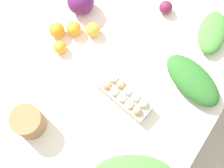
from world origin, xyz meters
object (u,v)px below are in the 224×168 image
at_px(egg_carton, 125,96).
at_px(paper_bag, 28,122).
at_px(cabbage_purple, 81,1).
at_px(orange_1, 57,30).
at_px(orange_2, 93,30).
at_px(greens_bunch_dandelion, 193,80).
at_px(beet_root, 166,8).
at_px(orange_3, 60,47).
at_px(greens_bunch_kale, 212,32).
at_px(orange_0, 74,29).

xyz_separation_m(egg_carton, paper_bag, (0.35, -0.29, 0.02)).
relative_size(cabbage_purple, orange_1, 1.76).
xyz_separation_m(egg_carton, orange_1, (-0.10, -0.48, -0.00)).
xyz_separation_m(orange_1, orange_2, (-0.11, 0.15, -0.00)).
distance_m(egg_carton, paper_bag, 0.46).
bearing_deg(greens_bunch_dandelion, cabbage_purple, -93.64).
bearing_deg(orange_2, greens_bunch_dandelion, 94.16).
bearing_deg(paper_bag, beet_root, 166.71).
xyz_separation_m(beet_root, orange_1, (0.43, -0.40, 0.00)).
relative_size(paper_bag, orange_1, 1.78).
distance_m(cabbage_purple, greens_bunch_dandelion, 0.70).
distance_m(beet_root, orange_2, 0.41).
xyz_separation_m(cabbage_purple, egg_carton, (0.29, 0.47, -0.03)).
height_order(egg_carton, orange_3, egg_carton).
height_order(paper_bag, orange_1, paper_bag).
height_order(egg_carton, orange_2, egg_carton).
relative_size(paper_bag, greens_bunch_kale, 0.56).
distance_m(cabbage_purple, beet_root, 0.45).
relative_size(greens_bunch_dandelion, greens_bunch_kale, 1.26).
distance_m(greens_bunch_kale, orange_2, 0.61).
bearing_deg(orange_3, cabbage_purple, -168.49).
bearing_deg(greens_bunch_kale, orange_2, -57.58).
bearing_deg(paper_bag, orange_1, -157.58).
bearing_deg(orange_1, egg_carton, 78.30).
distance_m(greens_bunch_kale, orange_1, 0.80).
xyz_separation_m(cabbage_purple, orange_3, (0.26, 0.05, -0.04)).
relative_size(paper_bag, greens_bunch_dandelion, 0.44).
bearing_deg(orange_0, greens_bunch_dandelion, 98.12).
bearing_deg(greens_bunch_kale, greens_bunch_dandelion, 8.35).
bearing_deg(greens_bunch_dandelion, greens_bunch_kale, -171.65).
height_order(orange_0, orange_1, orange_1).
distance_m(egg_carton, beet_root, 0.54).
distance_m(orange_0, orange_3, 0.12).
bearing_deg(cabbage_purple, orange_2, 57.86).
xyz_separation_m(greens_bunch_dandelion, beet_root, (-0.28, -0.31, -0.01)).
xyz_separation_m(egg_carton, orange_2, (-0.21, -0.33, -0.01)).
xyz_separation_m(egg_carton, orange_3, (-0.03, -0.41, -0.01)).
distance_m(greens_bunch_kale, orange_0, 0.71).
height_order(egg_carton, greens_bunch_kale, egg_carton).
bearing_deg(orange_0, egg_carton, 69.43).
bearing_deg(egg_carton, orange_1, -3.88).
relative_size(greens_bunch_kale, orange_3, 3.84).
xyz_separation_m(greens_bunch_dandelion, greens_bunch_kale, (-0.29, -0.04, -0.01)).
xyz_separation_m(orange_0, orange_1, (0.06, -0.06, 0.00)).
xyz_separation_m(orange_0, orange_3, (0.12, 0.00, -0.00)).
xyz_separation_m(paper_bag, orange_3, (-0.39, -0.12, -0.03)).
bearing_deg(orange_2, orange_0, -58.88).
height_order(cabbage_purple, beet_root, cabbage_purple).
xyz_separation_m(beet_root, orange_2, (0.32, -0.25, 0.00)).
bearing_deg(orange_3, greens_bunch_kale, 129.92).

